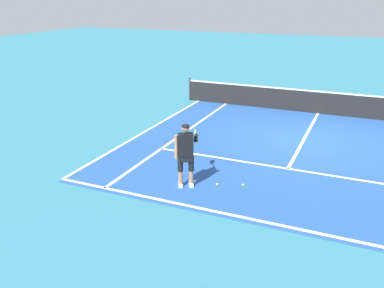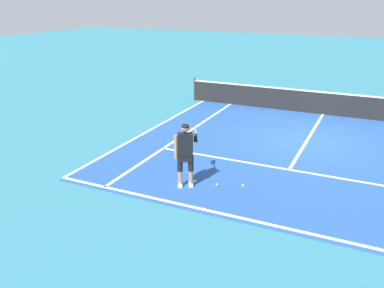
{
  "view_description": "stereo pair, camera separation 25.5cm",
  "coord_description": "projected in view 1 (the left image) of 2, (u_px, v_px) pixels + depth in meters",
  "views": [
    {
      "loc": [
        1.81,
        -13.84,
        4.72
      ],
      "look_at": [
        -2.22,
        -4.61,
        1.05
      ],
      "focal_mm": 38.4,
      "sensor_mm": 36.0,
      "label": 1
    },
    {
      "loc": [
        2.05,
        -13.74,
        4.72
      ],
      "look_at": [
        -2.22,
        -4.61,
        1.05
      ],
      "focal_mm": 38.4,
      "sensor_mm": 36.0,
      "label": 2
    }
  ],
  "objects": [
    {
      "name": "ground_plane",
      "position": [
        304.0,
        140.0,
        14.22
      ],
      "size": [
        80.0,
        80.0,
        0.0
      ],
      "primitive_type": "plane",
      "color": "teal"
    },
    {
      "name": "court_inner_surface",
      "position": [
        298.0,
        150.0,
        13.22
      ],
      "size": [
        10.98,
        9.97,
        0.0
      ],
      "primitive_type": "cube",
      "color": "#234C93",
      "rests_on": "ground"
    },
    {
      "name": "line_baseline",
      "position": [
        260.0,
        221.0,
        9.1
      ],
      "size": [
        10.98,
        0.1,
        0.01
      ],
      "primitive_type": "cube",
      "color": "white",
      "rests_on": "ground"
    },
    {
      "name": "line_service",
      "position": [
        288.0,
        169.0,
        11.83
      ],
      "size": [
        8.23,
        0.1,
        0.01
      ],
      "primitive_type": "cube",
      "color": "white",
      "rests_on": "ground"
    },
    {
      "name": "line_centre_service",
      "position": [
        306.0,
        136.0,
        14.58
      ],
      "size": [
        0.1,
        6.4,
        0.01
      ],
      "primitive_type": "cube",
      "color": "white",
      "rests_on": "ground"
    },
    {
      "name": "line_singles_left",
      "position": [
        182.0,
        134.0,
        14.77
      ],
      "size": [
        0.1,
        9.57,
        0.01
      ],
      "primitive_type": "cube",
      "color": "white",
      "rests_on": "ground"
    },
    {
      "name": "line_doubles_left",
      "position": [
        149.0,
        129.0,
        15.29
      ],
      "size": [
        0.1,
        9.57,
        0.01
      ],
      "primitive_type": "cube",
      "color": "white",
      "rests_on": "ground"
    },
    {
      "name": "tennis_net",
      "position": [
        319.0,
        102.0,
        17.17
      ],
      "size": [
        11.96,
        0.08,
        1.07
      ],
      "color": "#333338",
      "rests_on": "ground"
    },
    {
      "name": "tennis_player",
      "position": [
        186.0,
        151.0,
        10.43
      ],
      "size": [
        0.55,
        1.23,
        1.71
      ],
      "color": "white",
      "rests_on": "ground"
    },
    {
      "name": "tennis_ball_near_feet",
      "position": [
        217.0,
        185.0,
        10.77
      ],
      "size": [
        0.07,
        0.07,
        0.07
      ],
      "primitive_type": "sphere",
      "color": "#CCE02D",
      "rests_on": "ground"
    },
    {
      "name": "tennis_ball_by_baseline",
      "position": [
        243.0,
        185.0,
        10.74
      ],
      "size": [
        0.07,
        0.07,
        0.07
      ],
      "primitive_type": "sphere",
      "color": "#CCE02D",
      "rests_on": "ground"
    }
  ]
}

